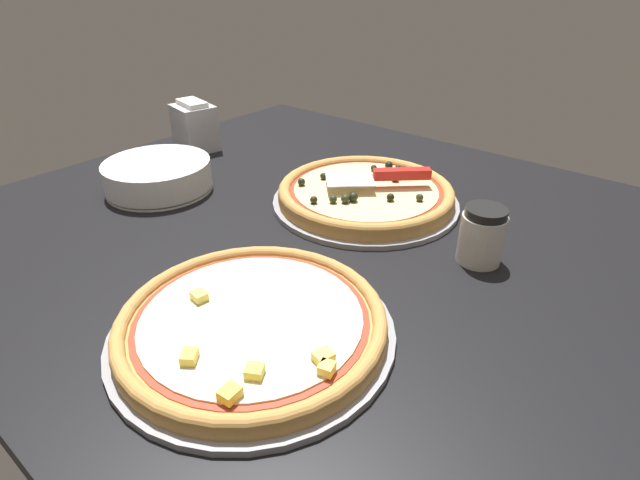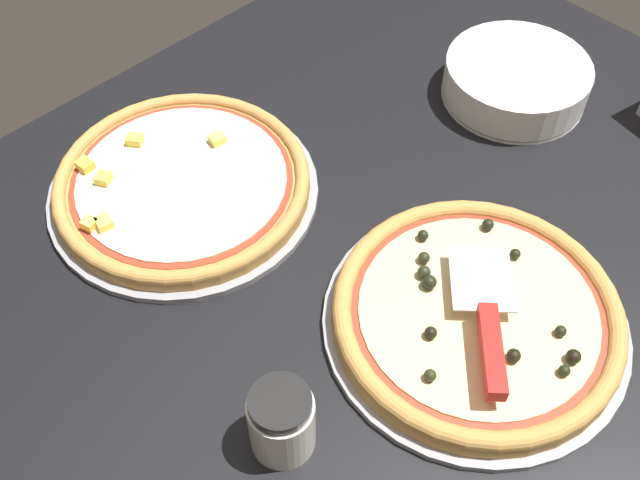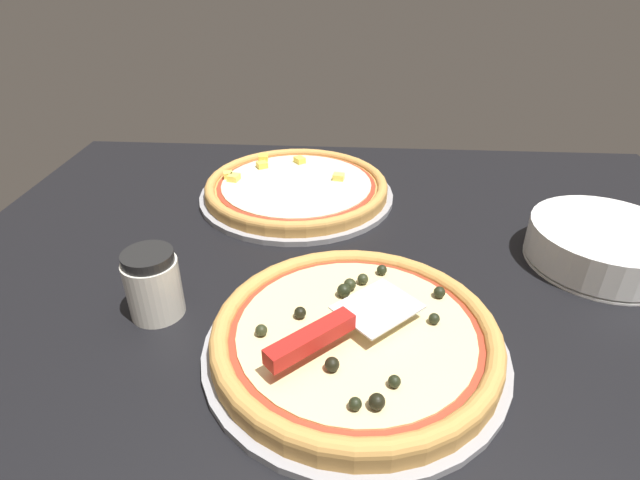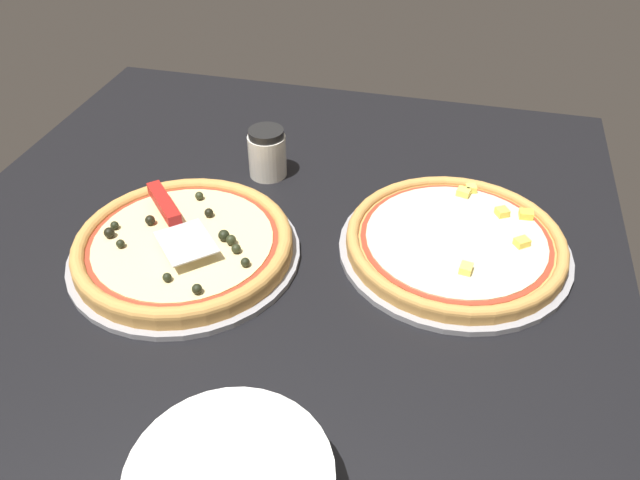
% 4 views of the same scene
% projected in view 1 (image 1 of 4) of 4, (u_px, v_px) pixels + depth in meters
% --- Properties ---
extents(ground_plane, '(1.33, 1.16, 0.04)m').
position_uv_depth(ground_plane, '(325.00, 235.00, 0.94)').
color(ground_plane, black).
extents(pizza_pan_front, '(0.37, 0.37, 0.01)m').
position_uv_depth(pizza_pan_front, '(364.00, 201.00, 1.01)').
color(pizza_pan_front, '#939399').
rests_on(pizza_pan_front, ground_plane).
extents(pizza_front, '(0.35, 0.35, 0.04)m').
position_uv_depth(pizza_front, '(364.00, 192.00, 1.00)').
color(pizza_front, '#C68E47').
rests_on(pizza_front, pizza_pan_front).
extents(pizza_pan_back, '(0.38, 0.38, 0.01)m').
position_uv_depth(pizza_pan_back, '(253.00, 332.00, 0.66)').
color(pizza_pan_back, '#939399').
rests_on(pizza_pan_back, ground_plane).
extents(pizza_back, '(0.36, 0.36, 0.03)m').
position_uv_depth(pizza_back, '(252.00, 321.00, 0.65)').
color(pizza_back, '#C68E47').
rests_on(pizza_back, pizza_pan_back).
extents(serving_spatula, '(0.18, 0.18, 0.02)m').
position_uv_depth(serving_spatula, '(389.00, 175.00, 0.99)').
color(serving_spatula, silver).
rests_on(serving_spatula, pizza_front).
extents(plate_stack, '(0.22, 0.22, 0.06)m').
position_uv_depth(plate_stack, '(158.00, 176.00, 1.06)').
color(plate_stack, white).
rests_on(plate_stack, ground_plane).
extents(parmesan_shaker, '(0.07, 0.07, 0.10)m').
position_uv_depth(parmesan_shaker, '(482.00, 236.00, 0.80)').
color(parmesan_shaker, silver).
rests_on(parmesan_shaker, ground_plane).
extents(napkin_holder, '(0.12, 0.11, 0.13)m').
position_uv_depth(napkin_holder, '(195.00, 127.00, 1.27)').
color(napkin_holder, '#B2B2B7').
rests_on(napkin_holder, ground_plane).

